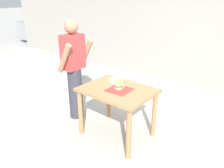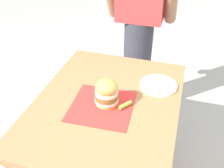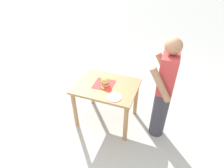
{
  "view_description": "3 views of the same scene",
  "coord_description": "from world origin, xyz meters",
  "px_view_note": "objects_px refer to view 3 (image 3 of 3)",
  "views": [
    {
      "loc": [
        -2.28,
        -1.77,
        2.01
      ],
      "look_at": [
        0.0,
        0.1,
        0.82
      ],
      "focal_mm": 35.0,
      "sensor_mm": 36.0,
      "label": 1
    },
    {
      "loc": [
        0.35,
        -1.06,
        1.69
      ],
      "look_at": [
        0.0,
        0.1,
        0.82
      ],
      "focal_mm": 42.0,
      "sensor_mm": 36.0,
      "label": 2
    },
    {
      "loc": [
        2.16,
        0.91,
        2.42
      ],
      "look_at": [
        0.0,
        0.1,
        0.82
      ],
      "focal_mm": 28.0,
      "sensor_mm": 36.0,
      "label": 3
    }
  ],
  "objects_px": {
    "pickle_spear": "(103,88)",
    "side_plate_with_forks": "(114,97)",
    "sandwich": "(105,81)",
    "diner_across_table": "(164,91)",
    "patio_table": "(106,92)"
  },
  "relations": [
    {
      "from": "pickle_spear",
      "to": "side_plate_with_forks",
      "type": "height_order",
      "value": "pickle_spear"
    },
    {
      "from": "sandwich",
      "to": "diner_across_table",
      "type": "bearing_deg",
      "value": 91.14
    },
    {
      "from": "side_plate_with_forks",
      "to": "patio_table",
      "type": "bearing_deg",
      "value": -137.82
    },
    {
      "from": "side_plate_with_forks",
      "to": "diner_across_table",
      "type": "distance_m",
      "value": 0.73
    },
    {
      "from": "sandwich",
      "to": "pickle_spear",
      "type": "height_order",
      "value": "sandwich"
    },
    {
      "from": "patio_table",
      "to": "side_plate_with_forks",
      "type": "relative_size",
      "value": 4.63
    },
    {
      "from": "patio_table",
      "to": "diner_across_table",
      "type": "distance_m",
      "value": 0.94
    },
    {
      "from": "sandwich",
      "to": "patio_table",
      "type": "bearing_deg",
      "value": 107.3
    },
    {
      "from": "pickle_spear",
      "to": "side_plate_with_forks",
      "type": "relative_size",
      "value": 0.36
    },
    {
      "from": "patio_table",
      "to": "side_plate_with_forks",
      "type": "height_order",
      "value": "side_plate_with_forks"
    },
    {
      "from": "pickle_spear",
      "to": "side_plate_with_forks",
      "type": "xyz_separation_m",
      "value": [
        0.14,
        0.25,
        -0.01
      ]
    },
    {
      "from": "sandwich",
      "to": "side_plate_with_forks",
      "type": "distance_m",
      "value": 0.35
    },
    {
      "from": "patio_table",
      "to": "sandwich",
      "type": "bearing_deg",
      "value": -72.7
    },
    {
      "from": "side_plate_with_forks",
      "to": "sandwich",
      "type": "bearing_deg",
      "value": -135.07
    },
    {
      "from": "sandwich",
      "to": "pickle_spear",
      "type": "relative_size",
      "value": 2.3
    }
  ]
}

